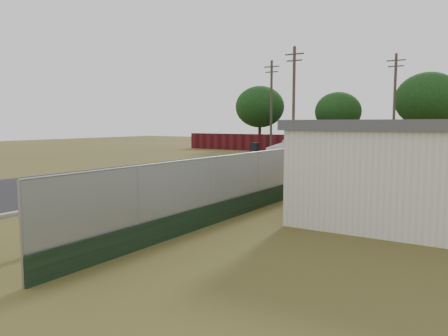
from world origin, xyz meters
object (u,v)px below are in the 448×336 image
Objects in this scene: trash_bin at (255,149)px; pickup_truck at (311,151)px; pedestrian at (286,146)px; mailbox at (214,162)px; fire_hydrant at (34,240)px.

pickup_truck is at bearing -36.07° from trash_bin.
trash_bin is at bearing -30.81° from pedestrian.
fire_hydrant is at bearing -73.79° from mailbox.
trash_bin is (-7.94, 5.78, -0.32)m from pickup_truck.
mailbox is at bearing 164.98° from pickup_truck.
pickup_truck is at bearing 106.96° from pedestrian.
pedestrian is (-7.63, 30.07, 0.60)m from fire_hydrant.
pickup_truck is 3.41× the size of pedestrian.
fire_hydrant is 13.35m from mailbox.
mailbox is 1.10× the size of trash_bin.
fire_hydrant is 0.66× the size of trash_bin.
pedestrian is (-4.55, 5.35, 0.05)m from pickup_truck.
pedestrian reaches higher than trash_bin.
fire_hydrant is 0.60× the size of mailbox.
pedestrian is (-3.90, 17.26, -0.03)m from mailbox.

